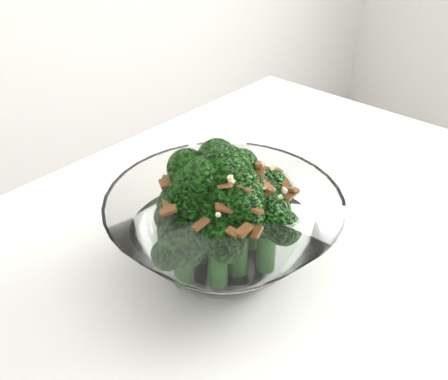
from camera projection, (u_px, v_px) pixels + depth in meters
broccoli_dish at (223, 225)px, 0.54m from camera, size 0.25×0.25×0.16m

